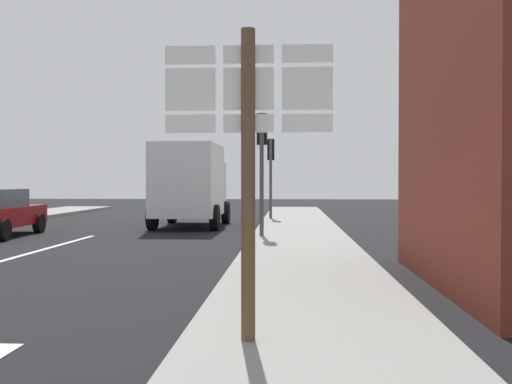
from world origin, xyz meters
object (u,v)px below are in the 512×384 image
(route_sign_post, at_px, (248,151))
(traffic_light_near_right, at_px, (262,146))
(delivery_truck, at_px, (191,183))
(traffic_light_far_right, at_px, (271,160))

(route_sign_post, bearing_deg, traffic_light_near_right, 92.04)
(delivery_truck, height_order, route_sign_post, route_sign_post)
(traffic_light_near_right, bearing_deg, route_sign_post, -87.96)
(delivery_truck, distance_m, traffic_light_far_right, 4.47)
(traffic_light_far_right, xyz_separation_m, traffic_light_near_right, (0.00, -7.98, 0.12))
(route_sign_post, xyz_separation_m, traffic_light_far_right, (-0.40, 19.13, 0.60))
(route_sign_post, xyz_separation_m, traffic_light_near_right, (-0.40, 11.15, 0.71))
(route_sign_post, height_order, traffic_light_near_right, traffic_light_near_right)
(traffic_light_near_right, bearing_deg, delivery_truck, 121.57)
(traffic_light_far_right, distance_m, traffic_light_near_right, 7.98)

